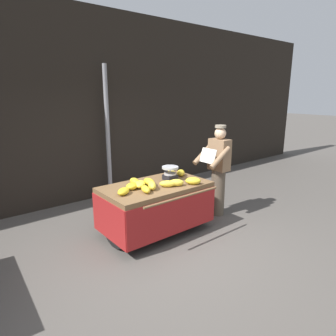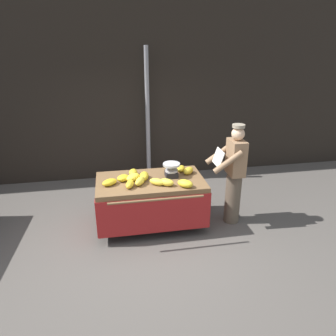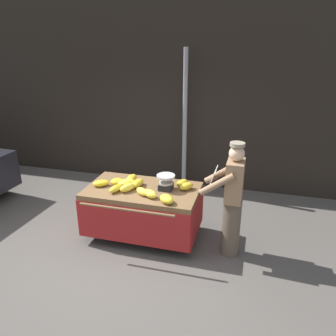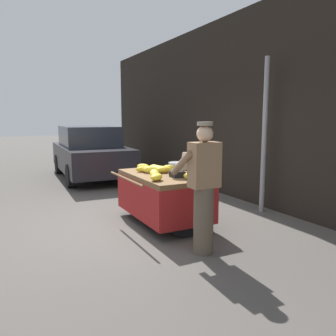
% 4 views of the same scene
% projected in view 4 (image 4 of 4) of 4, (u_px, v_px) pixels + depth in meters
% --- Properties ---
extents(ground_plane, '(60.00, 60.00, 0.00)m').
position_uv_depth(ground_plane, '(127.00, 224.00, 5.70)').
color(ground_plane, '#514C47').
extents(back_wall, '(16.00, 0.24, 3.97)m').
position_uv_depth(back_wall, '(264.00, 106.00, 6.74)').
color(back_wall, black).
rests_on(back_wall, ground).
extents(street_pole, '(0.09, 0.09, 2.85)m').
position_uv_depth(street_pole, '(264.00, 136.00, 6.25)').
color(street_pole, gray).
rests_on(street_pole, ground).
extents(banana_cart, '(1.75, 1.19, 0.84)m').
position_uv_depth(banana_cart, '(164.00, 187.00, 5.67)').
color(banana_cart, brown).
rests_on(banana_cart, ground).
extents(weighing_scale, '(0.28, 0.28, 0.24)m').
position_uv_depth(weighing_scale, '(177.00, 170.00, 5.33)').
color(weighing_scale, black).
rests_on(weighing_scale, banana_cart).
extents(banana_bunch_0, '(0.29, 0.29, 0.12)m').
position_uv_depth(banana_bunch_0, '(156.00, 177.00, 5.03)').
color(banana_bunch_0, yellow).
rests_on(banana_bunch_0, banana_cart).
extents(banana_bunch_1, '(0.16, 0.24, 0.11)m').
position_uv_depth(banana_bunch_1, '(169.00, 168.00, 5.95)').
color(banana_bunch_1, gold).
rests_on(banana_bunch_1, banana_cart).
extents(banana_bunch_2, '(0.29, 0.26, 0.10)m').
position_uv_depth(banana_bunch_2, '(143.00, 167.00, 6.15)').
color(banana_bunch_2, gold).
rests_on(banana_bunch_2, banana_cart).
extents(banana_bunch_3, '(0.18, 0.28, 0.10)m').
position_uv_depth(banana_bunch_3, '(143.00, 169.00, 5.83)').
color(banana_bunch_3, gold).
rests_on(banana_bunch_3, banana_cart).
extents(banana_bunch_4, '(0.31, 0.31, 0.11)m').
position_uv_depth(banana_bunch_4, '(158.00, 169.00, 5.88)').
color(banana_bunch_4, yellow).
rests_on(banana_bunch_4, banana_cart).
extents(banana_bunch_5, '(0.19, 0.31, 0.11)m').
position_uv_depth(banana_bunch_5, '(163.00, 170.00, 5.73)').
color(banana_bunch_5, gold).
rests_on(banana_bunch_5, banana_cart).
extents(banana_bunch_6, '(0.27, 0.25, 0.11)m').
position_uv_depth(banana_bunch_6, '(155.00, 174.00, 5.32)').
color(banana_bunch_6, yellow).
rests_on(banana_bunch_6, banana_cart).
extents(banana_bunch_7, '(0.26, 0.27, 0.11)m').
position_uv_depth(banana_bunch_7, '(191.00, 176.00, 5.10)').
color(banana_bunch_7, gold).
rests_on(banana_bunch_7, banana_cart).
extents(banana_bunch_8, '(0.23, 0.29, 0.12)m').
position_uv_depth(banana_bunch_8, '(151.00, 170.00, 5.71)').
color(banana_bunch_8, yellow).
rests_on(banana_bunch_8, banana_cart).
extents(banana_bunch_9, '(0.27, 0.24, 0.11)m').
position_uv_depth(banana_bunch_9, '(154.00, 173.00, 5.46)').
color(banana_bunch_9, yellow).
rests_on(banana_bunch_9, banana_cart).
extents(banana_bunch_10, '(0.26, 0.25, 0.11)m').
position_uv_depth(banana_bunch_10, '(154.00, 167.00, 6.02)').
color(banana_bunch_10, gold).
rests_on(banana_bunch_10, banana_cart).
extents(banana_bunch_11, '(0.22, 0.27, 0.09)m').
position_uv_depth(banana_bunch_11, '(196.00, 175.00, 5.25)').
color(banana_bunch_11, gold).
rests_on(banana_bunch_11, banana_cart).
extents(vendor_person, '(0.58, 0.51, 1.71)m').
position_uv_depth(vendor_person, '(203.00, 187.00, 4.37)').
color(vendor_person, brown).
rests_on(vendor_person, ground).
extents(parked_car, '(3.98, 1.89, 1.51)m').
position_uv_depth(parked_car, '(90.00, 152.00, 9.99)').
color(parked_car, black).
rests_on(parked_car, ground).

